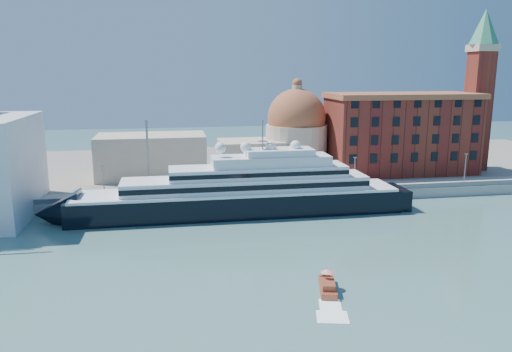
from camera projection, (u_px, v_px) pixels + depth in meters
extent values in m
plane|color=#3C6868|center=(257.00, 249.00, 89.91)|extent=(400.00, 400.00, 0.00)
cube|color=gray|center=(233.00, 197.00, 122.40)|extent=(180.00, 10.00, 2.50)
cube|color=slate|center=(217.00, 167.00, 161.96)|extent=(260.00, 72.00, 2.00)
cube|color=slate|center=(235.00, 194.00, 117.68)|extent=(180.00, 0.10, 1.20)
cube|color=black|center=(238.00, 205.00, 111.58)|extent=(73.03, 11.24, 6.09)
cone|color=black|center=(58.00, 214.00, 105.09)|extent=(9.36, 11.24, 11.24)
cube|color=black|center=(391.00, 199.00, 117.79)|extent=(5.62, 10.30, 5.62)
cube|color=white|center=(238.00, 191.00, 110.90)|extent=(71.16, 11.42, 0.56)
cube|color=white|center=(246.00, 183.00, 110.86)|extent=(54.30, 9.36, 2.81)
cube|color=black|center=(249.00, 188.00, 106.35)|extent=(54.30, 0.15, 1.12)
cube|color=white|center=(258.00, 171.00, 110.79)|extent=(39.32, 8.43, 2.43)
cube|color=white|center=(271.00, 161.00, 110.78)|extent=(26.22, 7.49, 2.25)
cube|color=white|center=(279.00, 152.00, 110.71)|extent=(14.98, 6.55, 1.50)
cylinder|color=slate|center=(263.00, 135.00, 109.26)|extent=(0.28, 0.28, 6.55)
sphere|color=white|center=(220.00, 148.00, 108.22)|extent=(2.43, 2.43, 2.43)
sphere|color=white|center=(246.00, 147.00, 109.17)|extent=(2.43, 2.43, 2.43)
sphere|color=white|center=(271.00, 146.00, 110.12)|extent=(2.43, 2.43, 2.43)
sphere|color=white|center=(296.00, 146.00, 111.07)|extent=(2.43, 2.43, 2.43)
cube|color=maroon|center=(328.00, 288.00, 73.04)|extent=(3.83, 7.23, 1.15)
cube|color=maroon|center=(328.00, 285.00, 71.71)|extent=(2.45, 3.21, 0.92)
cylinder|color=slate|center=(328.00, 277.00, 73.30)|extent=(0.07, 0.07, 1.84)
cone|color=red|center=(328.00, 271.00, 73.08)|extent=(2.06, 2.06, 0.46)
cube|color=maroon|center=(401.00, 135.00, 146.10)|extent=(42.00, 18.00, 22.00)
cube|color=#9B5132|center=(403.00, 96.00, 143.71)|extent=(43.00, 19.00, 1.50)
cube|color=maroon|center=(477.00, 112.00, 148.80)|extent=(6.00, 6.00, 35.00)
cube|color=beige|center=(483.00, 48.00, 144.96)|extent=(7.00, 7.00, 2.00)
cone|color=#408E68|center=(485.00, 27.00, 143.71)|extent=(8.40, 8.40, 10.00)
cylinder|color=beige|center=(296.00, 148.00, 147.64)|extent=(18.00, 18.00, 14.00)
sphere|color=#9B5132|center=(297.00, 118.00, 145.77)|extent=(17.00, 17.00, 17.00)
cylinder|color=beige|center=(297.00, 90.00, 144.10)|extent=(3.00, 3.00, 3.00)
cube|color=beige|center=(251.00, 158.00, 143.76)|extent=(18.00, 14.00, 10.00)
cube|color=beige|center=(152.00, 156.00, 140.74)|extent=(30.00, 16.00, 12.00)
cylinder|color=slate|center=(104.00, 183.00, 113.35)|extent=(0.24, 0.24, 8.00)
cube|color=slate|center=(103.00, 166.00, 112.50)|extent=(0.80, 0.30, 0.25)
cylinder|color=slate|center=(235.00, 178.00, 118.42)|extent=(0.24, 0.24, 8.00)
cube|color=slate|center=(234.00, 161.00, 117.57)|extent=(0.80, 0.30, 0.25)
cylinder|color=slate|center=(354.00, 174.00, 123.49)|extent=(0.24, 0.24, 8.00)
cube|color=slate|center=(355.00, 158.00, 122.64)|extent=(0.80, 0.30, 0.25)
cylinder|color=slate|center=(465.00, 170.00, 128.57)|extent=(0.24, 0.24, 8.00)
cube|color=slate|center=(466.00, 154.00, 127.71)|extent=(0.80, 0.30, 0.25)
cylinder|color=slate|center=(148.00, 159.00, 115.93)|extent=(0.50, 0.50, 18.00)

